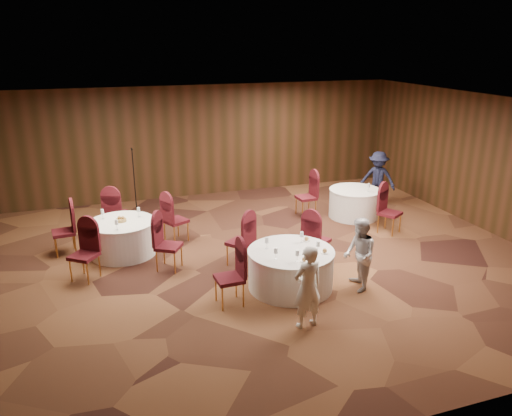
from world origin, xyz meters
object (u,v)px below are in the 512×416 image
object	(u,v)px
woman_a	(308,287)
man_c	(378,179)
woman_b	(359,255)
table_left	(123,237)
table_main	(291,269)
mic_stand	(135,194)
table_right	(354,203)

from	to	relation	value
woman_a	man_c	size ratio (longest dim) A/B	0.93
woman_b	man_c	world-z (taller)	man_c
man_c	table_left	bearing A→B (deg)	-126.95
table_main	man_c	world-z (taller)	man_c
mic_stand	woman_b	size ratio (longest dim) A/B	1.27
table_left	table_right	xyz separation A→B (m)	(5.90, 0.50, -0.00)
mic_stand	man_c	distance (m)	6.60
mic_stand	table_right	bearing A→B (deg)	-21.50
table_left	woman_b	size ratio (longest dim) A/B	1.03
table_main	woman_b	bearing A→B (deg)	-21.78
mic_stand	woman_a	world-z (taller)	mic_stand
table_left	man_c	distance (m)	7.10
table_main	table_left	xyz separation A→B (m)	(-2.84, 2.58, 0.00)
table_right	table_main	bearing A→B (deg)	-134.79
woman_b	man_c	xyz separation A→B (m)	(3.00, 4.23, 0.07)
table_main	woman_a	xyz separation A→B (m)	(-0.27, -1.32, 0.33)
man_c	table_right	bearing A→B (deg)	-104.50
woman_b	mic_stand	bearing A→B (deg)	-136.18
man_c	mic_stand	bearing A→B (deg)	-149.04
table_right	woman_a	size ratio (longest dim) A/B	0.94
mic_stand	table_left	bearing A→B (deg)	-101.87
table_right	mic_stand	distance (m)	5.75
table_left	man_c	world-z (taller)	man_c
table_main	table_right	bearing A→B (deg)	45.21
table_main	woman_b	world-z (taller)	woman_b
mic_stand	woman_b	xyz separation A→B (m)	(3.44, -5.66, 0.16)
woman_a	woman_b	size ratio (longest dim) A/B	1.02
table_right	man_c	distance (m)	1.34
mic_stand	woman_a	xyz separation A→B (m)	(2.02, -6.52, 0.18)
table_left	mic_stand	bearing A→B (deg)	78.13
table_main	table_right	distance (m)	4.35
table_main	mic_stand	bearing A→B (deg)	113.76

